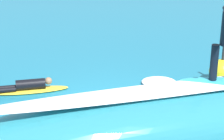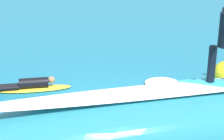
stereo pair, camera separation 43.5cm
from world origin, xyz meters
TOP-DOWN VIEW (x-y plane):
  - ground_plane at (0.00, 0.00)m, footprint 120.00×120.00m
  - wave_crest at (-0.45, 2.57)m, footprint 9.81×2.73m
  - wave_foam_lip at (-0.45, 2.57)m, footprint 8.26×1.32m
  - surfboard_paddling at (1.69, -1.85)m, footprint 2.24×0.79m
  - surfer_paddling at (1.82, -1.87)m, footprint 1.77×0.52m
  - buoy_marker at (-3.91, -0.44)m, footprint 0.77×0.77m
  - foam_patch_mid at (-2.10, -1.03)m, footprint 1.35×1.26m

SIDE VIEW (x-z plane):
  - ground_plane at x=0.00m, z-range 0.00..0.00m
  - surfboard_paddling at x=1.69m, z-range 0.00..0.08m
  - foam_patch_mid at x=-2.10m, z-range 0.00..0.14m
  - surfer_paddling at x=1.82m, z-range 0.06..0.38m
  - buoy_marker at x=-3.91m, z-range -0.26..1.04m
  - wave_crest at x=-0.45m, z-range 0.00..1.52m
  - wave_foam_lip at x=-0.45m, z-range 1.52..1.60m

